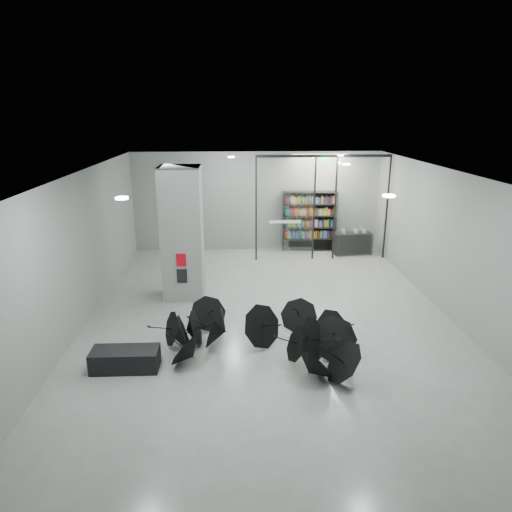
{
  "coord_description": "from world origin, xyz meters",
  "views": [
    {
      "loc": [
        -0.94,
        -11.5,
        5.48
      ],
      "look_at": [
        -0.3,
        1.5,
        1.4
      ],
      "focal_mm": 32.27,
      "sensor_mm": 36.0,
      "label": 1
    }
  ],
  "objects_px": {
    "bench": "(125,359)",
    "bookshelf": "(309,221)",
    "shop_counter": "(352,243)",
    "umbrella_cluster": "(265,340)",
    "column": "(182,233)"
  },
  "relations": [
    {
      "from": "column",
      "to": "bench",
      "type": "xyz_separation_m",
      "value": [
        -0.9,
        -4.32,
        -1.76
      ]
    },
    {
      "from": "shop_counter",
      "to": "umbrella_cluster",
      "type": "bearing_deg",
      "value": -123.86
    },
    {
      "from": "bench",
      "to": "shop_counter",
      "type": "height_order",
      "value": "shop_counter"
    },
    {
      "from": "shop_counter",
      "to": "column",
      "type": "bearing_deg",
      "value": -153.5
    },
    {
      "from": "column",
      "to": "umbrella_cluster",
      "type": "bearing_deg",
      "value": -58.48
    },
    {
      "from": "bookshelf",
      "to": "shop_counter",
      "type": "xyz_separation_m",
      "value": [
        1.66,
        -0.68,
        -0.78
      ]
    },
    {
      "from": "bench",
      "to": "bookshelf",
      "type": "distance_m",
      "value": 10.68
    },
    {
      "from": "bench",
      "to": "shop_counter",
      "type": "bearing_deg",
      "value": 49.78
    },
    {
      "from": "shop_counter",
      "to": "bookshelf",
      "type": "bearing_deg",
      "value": 151.32
    },
    {
      "from": "bench",
      "to": "bookshelf",
      "type": "xyz_separation_m",
      "value": [
        5.55,
        9.07,
        0.98
      ]
    },
    {
      "from": "bench",
      "to": "shop_counter",
      "type": "xyz_separation_m",
      "value": [
        7.21,
        8.39,
        0.2
      ]
    },
    {
      "from": "bench",
      "to": "bookshelf",
      "type": "bearing_deg",
      "value": 58.98
    },
    {
      "from": "umbrella_cluster",
      "to": "bookshelf",
      "type": "bearing_deg",
      "value": 74.21
    },
    {
      "from": "column",
      "to": "umbrella_cluster",
      "type": "distance_m",
      "value": 4.65
    },
    {
      "from": "bookshelf",
      "to": "umbrella_cluster",
      "type": "xyz_separation_m",
      "value": [
        -2.39,
        -8.44,
        -0.91
      ]
    }
  ]
}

